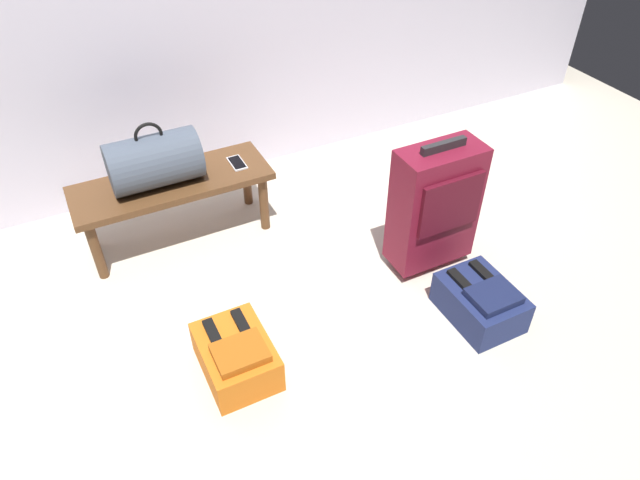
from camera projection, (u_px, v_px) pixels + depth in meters
ground_plane at (311, 355)px, 2.53m from camera, size 6.60×6.60×0.00m
bench at (173, 189)px, 2.95m from camera, size 1.00×0.36×0.37m
duffel_bag_slate at (154, 161)px, 2.81m from camera, size 0.44×0.26×0.34m
cell_phone at (237, 163)px, 3.03m from camera, size 0.07×0.14×0.01m
suitcase_upright_burgundy at (435, 205)px, 2.76m from camera, size 0.41×0.23×0.71m
backpack_orange at (236, 356)px, 2.41m from camera, size 0.28×0.38×0.21m
backpack_navy at (481, 302)px, 2.65m from camera, size 0.28×0.38×0.21m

